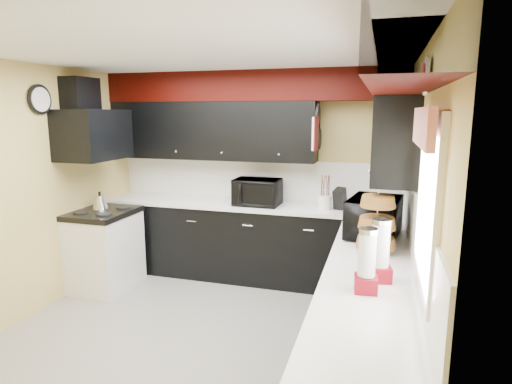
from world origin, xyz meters
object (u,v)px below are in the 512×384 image
Objects in this scene: microwave at (374,217)px; utensil_crock at (325,202)px; knife_block at (340,199)px; toaster_oven at (257,192)px; kettle at (100,202)px.

utensil_crock is at bearing 40.10° from microwave.
utensil_crock is 0.17m from knife_block.
toaster_oven reaches higher than knife_block.
microwave reaches higher than knife_block.
toaster_oven is at bearing 20.14° from kettle.
toaster_oven reaches higher than kettle.
kettle is (-3.07, 0.31, -0.11)m from microwave.
knife_block is at bearing 16.14° from utensil_crock.
utensil_crock reaches higher than kettle.
knife_block is (0.97, 0.04, -0.04)m from toaster_oven.
knife_block is (-0.39, 0.97, -0.05)m from microwave.
toaster_oven is at bearing 179.19° from utensil_crock.
utensil_crock is (-0.55, 0.92, -0.09)m from microwave.
utensil_crock is 0.67× the size of knife_block.
microwave is 3.09m from kettle.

